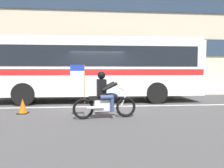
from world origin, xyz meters
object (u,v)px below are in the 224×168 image
at_px(motorcycle_with_rider, 104,98).
at_px(fire_hydrant, 6,87).
at_px(transit_bus, 96,65).
at_px(traffic_cone, 23,107).

xyz_separation_m(motorcycle_with_rider, fire_hydrant, (-6.09, 7.09, -0.15)).
relative_size(transit_bus, fire_hydrant, 14.24).
xyz_separation_m(transit_bus, motorcycle_with_rider, (0.25, -4.02, -1.22)).
relative_size(fire_hydrant, traffic_cone, 1.36).
xyz_separation_m(transit_bus, traffic_cone, (-2.73, -3.00, -1.62)).
bearing_deg(fire_hydrant, motorcycle_with_rider, -49.36).
height_order(motorcycle_with_rider, traffic_cone, motorcycle_with_rider).
bearing_deg(motorcycle_with_rider, fire_hydrant, 130.64).
bearing_deg(traffic_cone, fire_hydrant, 117.12).
distance_m(transit_bus, traffic_cone, 4.37).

